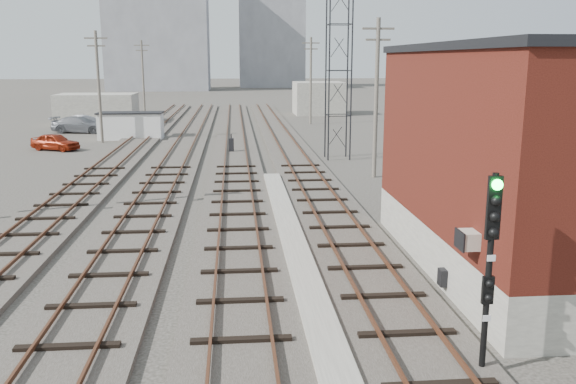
{
  "coord_description": "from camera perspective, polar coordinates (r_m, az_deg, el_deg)",
  "views": [
    {
      "loc": [
        -1.57,
        -6.35,
        6.71
      ],
      "look_at": [
        0.25,
        14.3,
        2.2
      ],
      "focal_mm": 38.0,
      "sensor_mm": 36.0,
      "label": 1
    }
  ],
  "objects": [
    {
      "name": "ground",
      "position": [
        66.71,
        -3.69,
        6.48
      ],
      "size": [
        320.0,
        320.0,
        0.0
      ],
      "primitive_type": "plane",
      "color": "#282621",
      "rests_on": "ground"
    },
    {
      "name": "track_right",
      "position": [
        46.01,
        0.09,
        4.02
      ],
      "size": [
        3.2,
        90.0,
        0.39
      ],
      "color": "#332D28",
      "rests_on": "ground"
    },
    {
      "name": "track_mid_right",
      "position": [
        45.83,
        -4.91,
        3.95
      ],
      "size": [
        3.2,
        90.0,
        0.39
      ],
      "color": "#332D28",
      "rests_on": "ground"
    },
    {
      "name": "track_mid_left",
      "position": [
        46.0,
        -9.91,
        3.84
      ],
      "size": [
        3.2,
        90.0,
        0.39
      ],
      "color": "#332D28",
      "rests_on": "ground"
    },
    {
      "name": "track_left",
      "position": [
        46.51,
        -14.84,
        3.7
      ],
      "size": [
        3.2,
        90.0,
        0.39
      ],
      "color": "#332D28",
      "rests_on": "ground"
    },
    {
      "name": "platform_curb",
      "position": [
        21.49,
        0.73,
        -5.56
      ],
      "size": [
        0.9,
        28.0,
        0.26
      ],
      "primitive_type": "cube",
      "color": "gray",
      "rests_on": "ground"
    },
    {
      "name": "brick_building",
      "position": [
        20.7,
        21.03,
        2.89
      ],
      "size": [
        6.54,
        12.2,
        7.22
      ],
      "color": "gray",
      "rests_on": "ground"
    },
    {
      "name": "lattice_tower",
      "position": [
        41.96,
        4.79,
        13.31
      ],
      "size": [
        1.6,
        1.6,
        15.0
      ],
      "color": "black",
      "rests_on": "ground"
    },
    {
      "name": "utility_pole_left_b",
      "position": [
        52.54,
        -17.3,
        9.65
      ],
      "size": [
        1.8,
        0.24,
        9.0
      ],
      "color": "#595147",
      "rests_on": "ground"
    },
    {
      "name": "utility_pole_left_c",
      "position": [
        77.16,
        -13.41,
        10.53
      ],
      "size": [
        1.8,
        0.24,
        9.0
      ],
      "color": "#595147",
      "rests_on": "ground"
    },
    {
      "name": "utility_pole_right_a",
      "position": [
        35.34,
        8.27,
        9.05
      ],
      "size": [
        1.8,
        0.24,
        9.0
      ],
      "color": "#595147",
      "rests_on": "ground"
    },
    {
      "name": "utility_pole_right_b",
      "position": [
        64.89,
        2.14,
        10.58
      ],
      "size": [
        1.8,
        0.24,
        9.0
      ],
      "color": "#595147",
      "rests_on": "ground"
    },
    {
      "name": "apartment_left",
      "position": [
        142.55,
        -12.09,
        15.35
      ],
      "size": [
        22.0,
        14.0,
        30.0
      ],
      "primitive_type": "cube",
      "color": "gray",
      "rests_on": "ground"
    },
    {
      "name": "apartment_right",
      "position": [
        156.77,
        -1.59,
        14.57
      ],
      "size": [
        16.0,
        12.0,
        26.0
      ],
      "primitive_type": "cube",
      "color": "gray",
      "rests_on": "ground"
    },
    {
      "name": "shed_left",
      "position": [
        68.1,
        -17.41,
        7.42
      ],
      "size": [
        8.0,
        5.0,
        3.2
      ],
      "primitive_type": "cube",
      "color": "gray",
      "rests_on": "ground"
    },
    {
      "name": "shed_right",
      "position": [
        77.23,
        2.87,
        8.76
      ],
      "size": [
        6.0,
        6.0,
        4.0
      ],
      "primitive_type": "cube",
      "color": "gray",
      "rests_on": "ground"
    },
    {
      "name": "signal_mast",
      "position": [
        13.44,
        18.41,
        -5.83
      ],
      "size": [
        0.4,
        0.42,
        4.47
      ],
      "color": "gray",
      "rests_on": "ground"
    },
    {
      "name": "switch_stand",
      "position": [
        44.48,
        -5.32,
        4.38
      ],
      "size": [
        0.36,
        0.36,
        1.36
      ],
      "rotation": [
        0.0,
        0.0,
        -0.18
      ],
      "color": "black",
      "rests_on": "ground"
    },
    {
      "name": "site_trailer",
      "position": [
        54.45,
        -14.48,
        6.05
      ],
      "size": [
        5.55,
        2.49,
        2.32
      ],
      "rotation": [
        0.0,
        0.0,
        -0.02
      ],
      "color": "silver",
      "rests_on": "ground"
    },
    {
      "name": "car_red",
      "position": [
        49.36,
        -20.95,
        4.41
      ],
      "size": [
        4.07,
        2.99,
        1.29
      ],
      "primitive_type": "imported",
      "rotation": [
        0.0,
        0.0,
        1.13
      ],
      "color": "maroon",
      "rests_on": "ground"
    },
    {
      "name": "car_silver",
      "position": [
        61.72,
        -18.26,
        6.15
      ],
      "size": [
        4.97,
        3.37,
        1.55
      ],
      "primitive_type": "imported",
      "rotation": [
        0.0,
        0.0,
        1.98
      ],
      "color": "#A9AAB0",
      "rests_on": "ground"
    },
    {
      "name": "car_grey",
      "position": [
        60.57,
        -18.9,
        5.98
      ],
      "size": [
        5.49,
        2.96,
        1.51
      ],
      "primitive_type": "imported",
      "rotation": [
        0.0,
        0.0,
        1.4
      ],
      "color": "slate",
      "rests_on": "ground"
    }
  ]
}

